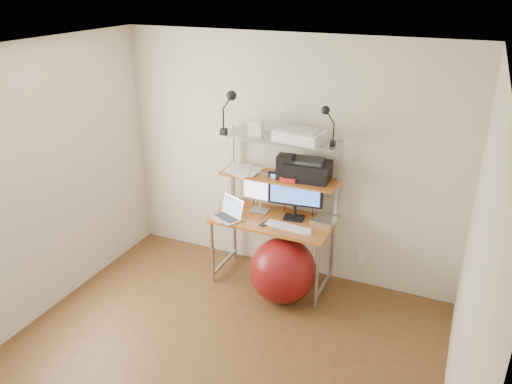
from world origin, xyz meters
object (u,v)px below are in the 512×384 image
at_px(laptop, 230,214).
at_px(exercise_ball, 283,270).
at_px(monitor_black, 295,192).
at_px(monitor_silver, 260,190).
at_px(printer, 308,170).

height_order(laptop, exercise_ball, laptop).
bearing_deg(monitor_black, laptop, -162.83).
xyz_separation_m(monitor_silver, exercise_ball, (0.40, -0.36, -0.65)).
xyz_separation_m(monitor_silver, monitor_black, (0.38, -0.01, 0.04)).
xyz_separation_m(monitor_silver, laptop, (-0.22, -0.27, -0.19)).
distance_m(laptop, printer, 0.90).
xyz_separation_m(printer, exercise_ball, (-0.08, -0.41, -0.92)).
xyz_separation_m(monitor_black, exercise_ball, (0.02, -0.35, -0.69)).
distance_m(printer, exercise_ball, 1.01).
distance_m(monitor_black, exercise_ball, 0.77).
relative_size(monitor_silver, exercise_ball, 0.68).
bearing_deg(monitor_black, monitor_silver, 171.58).
bearing_deg(monitor_silver, exercise_ball, -40.77).
bearing_deg(exercise_ball, laptop, 172.16).
height_order(monitor_black, laptop, monitor_black).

